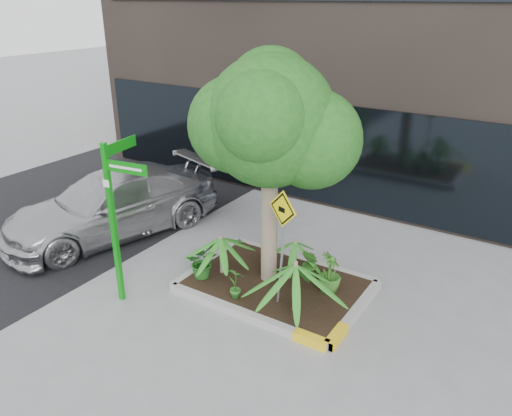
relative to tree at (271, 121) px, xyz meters
The scene contains 14 objects.
ground 3.20m from the tree, 90.38° to the right, with size 80.00×80.00×0.00m, color gray.
asphalt_road 7.24m from the tree, behind, with size 7.00×80.00×0.01m, color black.
planter 3.09m from the tree, 24.29° to the right, with size 3.35×2.36×0.15m.
tree is the anchor object (origin of this frame).
palm_front 2.43m from the tree, 36.33° to the right, with size 1.05×1.05×1.17m.
palm_left 2.47m from the tree, 159.70° to the right, with size 0.89×0.89×0.99m.
palm_back 2.40m from the tree, 50.27° to the left, with size 0.82×0.82×0.91m.
parked_car 4.86m from the tree, behind, with size 2.03×4.99×1.45m, color #ADADB2.
shrub_a 2.98m from the tree, 148.40° to the right, with size 0.58×0.58×0.65m, color #1D5819.
shrub_b 2.90m from the tree, ahead, with size 0.42×0.42×0.75m, color #316A1F.
shrub_c 2.87m from the tree, 97.69° to the right, with size 0.33×0.33×0.63m, color #296820.
shrub_d 2.81m from the tree, 27.42° to the left, with size 0.36×0.36×0.65m, color #265B1A.
street_sign_post 2.99m from the tree, 137.16° to the right, with size 0.93×0.86×2.95m.
cattle_sign 1.81m from the tree, 43.53° to the right, with size 0.61×0.24×2.08m.
Camera 1 is at (4.23, -6.71, 5.13)m, focal length 35.00 mm.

